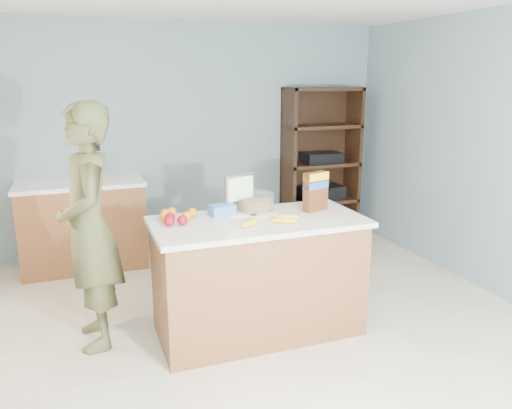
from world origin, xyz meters
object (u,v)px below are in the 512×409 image
object	(u,v)px
person	(89,228)
tv	(239,190)
cereal_box	(316,188)
counter_peninsula	(258,281)
shelving_unit	(319,166)

from	to	relation	value
person	tv	world-z (taller)	person
tv	cereal_box	distance (m)	0.59
counter_peninsula	tv	size ratio (longest dim) A/B	5.53
counter_peninsula	shelving_unit	distance (m)	2.61
counter_peninsula	tv	bearing A→B (deg)	97.81
tv	cereal_box	size ratio (longest dim) A/B	0.93
counter_peninsula	person	world-z (taller)	person
counter_peninsula	tv	world-z (taller)	tv
cereal_box	person	bearing A→B (deg)	173.46
counter_peninsula	cereal_box	size ratio (longest dim) A/B	5.14
cereal_box	counter_peninsula	bearing A→B (deg)	-171.14
shelving_unit	person	distance (m)	3.25
shelving_unit	tv	bearing A→B (deg)	-132.46
shelving_unit	counter_peninsula	bearing A→B (deg)	-127.11
tv	shelving_unit	bearing A→B (deg)	47.54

